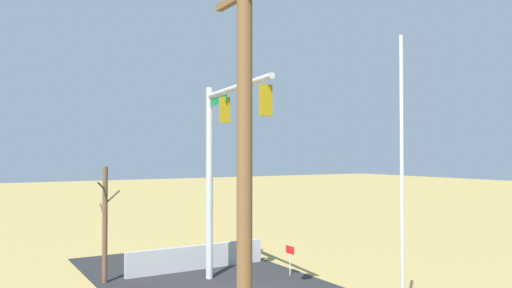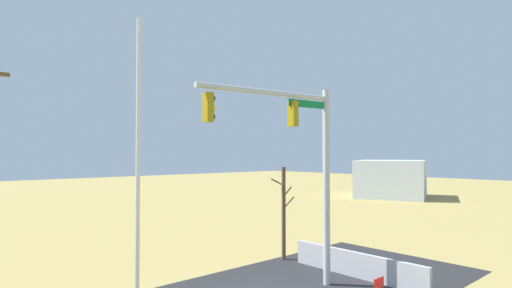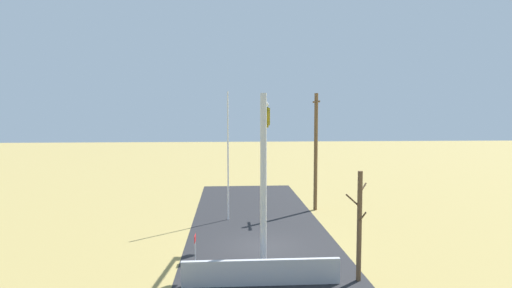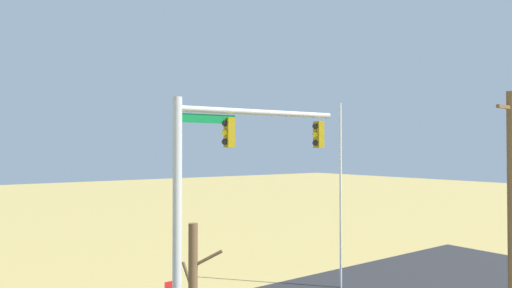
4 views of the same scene
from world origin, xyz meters
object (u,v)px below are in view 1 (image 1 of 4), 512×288
object	(u,v)px
flagpole	(402,188)
bare_tree	(105,223)
signal_mast	(221,148)
utility_pole	(244,198)
open_sign	(290,254)

from	to	relation	value
flagpole	bare_tree	bearing A→B (deg)	27.49
signal_mast	flagpole	size ratio (longest dim) A/B	0.94
flagpole	bare_tree	world-z (taller)	flagpole
flagpole	utility_pole	world-z (taller)	utility_pole
signal_mast	open_sign	xyz separation A→B (m)	(0.09, -3.24, -4.35)
utility_pole	open_sign	world-z (taller)	utility_pole
signal_mast	bare_tree	world-z (taller)	signal_mast
signal_mast	utility_pole	distance (m)	10.75
signal_mast	open_sign	world-z (taller)	signal_mast
utility_pole	bare_tree	world-z (taller)	utility_pole
flagpole	bare_tree	distance (m)	11.68
signal_mast	open_sign	distance (m)	5.42
bare_tree	open_sign	xyz separation A→B (m)	(-2.76, -6.87, -1.42)
open_sign	signal_mast	bearing A→B (deg)	91.59
signal_mast	bare_tree	distance (m)	5.47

